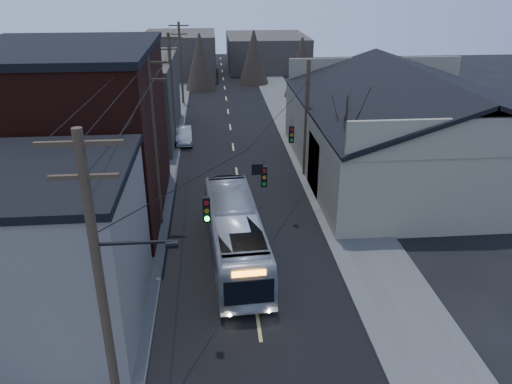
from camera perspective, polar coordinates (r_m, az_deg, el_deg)
road_surface at (r=41.64m, az=-2.51°, el=4.27°), size 9.00×110.00×0.02m
sidewalk_left at (r=41.87m, az=-11.45°, el=3.99°), size 4.00×110.00×0.12m
sidewalk_right at (r=42.38m, az=6.33°, el=4.58°), size 4.00×110.00×0.12m
building_clapboard at (r=22.26m, az=-23.82°, el=-6.53°), size 8.00×8.00×7.00m
building_brick at (r=31.66m, az=-20.24°, el=5.90°), size 10.00×12.00×10.00m
building_left_far at (r=47.04m, az=-14.78°, el=10.26°), size 9.00×14.00×7.00m
warehouse at (r=38.87m, az=17.42°, el=5.91°), size 16.16×20.60×7.73m
building_far_left at (r=75.11m, az=-8.63°, el=15.27°), size 10.00×12.00×6.00m
building_far_right at (r=80.47m, az=1.21°, el=15.73°), size 12.00×14.00×5.00m
bare_tree at (r=32.03m, az=9.99°, el=4.60°), size 0.40×0.40×7.20m
utility_lines at (r=34.56m, az=-7.40°, el=8.55°), size 11.24×45.28×10.50m
bus at (r=26.06m, az=-2.40°, el=-4.81°), size 3.17×10.85×2.98m
parked_car at (r=45.02m, az=-8.26°, el=6.45°), size 1.65×4.11×1.33m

